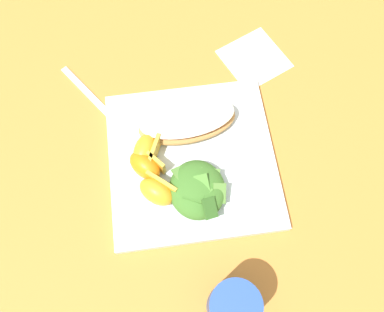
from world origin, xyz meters
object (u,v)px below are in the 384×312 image
object	(u,v)px
orange_wedge_front	(146,150)
metal_fork	(99,105)
white_plate	(192,160)
cheesy_pizza_bread	(186,121)
drinking_blue_cup	(233,307)
orange_wedge_middle	(146,165)
green_salad_pile	(198,189)
orange_wedge_rear	(157,191)
paper_napkin	(254,59)

from	to	relation	value
orange_wedge_front	metal_fork	bearing A→B (deg)	-145.92
white_plate	orange_wedge_front	size ratio (longest dim) A/B	4.04
cheesy_pizza_bread	orange_wedge_front	size ratio (longest dim) A/B	2.54
orange_wedge_front	metal_fork	xyz separation A→B (m)	(-0.12, -0.08, -0.03)
cheesy_pizza_bread	drinking_blue_cup	size ratio (longest dim) A/B	1.71
orange_wedge_middle	white_plate	bearing A→B (deg)	97.11
white_plate	green_salad_pile	xyz separation A→B (m)	(0.06, 0.00, 0.03)
white_plate	orange_wedge_middle	world-z (taller)	orange_wedge_middle
white_plate	metal_fork	xyz separation A→B (m)	(-0.13, -0.15, -0.01)
cheesy_pizza_bread	green_salad_pile	bearing A→B (deg)	1.93
cheesy_pizza_bread	orange_wedge_rear	xyz separation A→B (m)	(0.12, -0.06, 0.00)
white_plate	green_salad_pile	distance (m)	0.07
orange_wedge_middle	paper_napkin	bearing A→B (deg)	132.28
orange_wedge_rear	paper_napkin	xyz separation A→B (m)	(-0.25, 0.21, -0.03)
green_salad_pile	orange_wedge_rear	world-z (taller)	green_salad_pile
orange_wedge_middle	paper_napkin	xyz separation A→B (m)	(-0.21, 0.23, -0.03)
cheesy_pizza_bread	metal_fork	world-z (taller)	cheesy_pizza_bread
white_plate	green_salad_pile	world-z (taller)	green_salad_pile
metal_fork	drinking_blue_cup	xyz separation A→B (m)	(0.37, 0.18, 0.05)
white_plate	orange_wedge_rear	distance (m)	0.09
orange_wedge_middle	drinking_blue_cup	xyz separation A→B (m)	(0.23, 0.10, 0.02)
white_plate	paper_napkin	xyz separation A→B (m)	(-0.20, 0.15, -0.01)
green_salad_pile	paper_napkin	distance (m)	0.30
white_plate	orange_wedge_rear	world-z (taller)	orange_wedge_rear
green_salad_pile	orange_wedge_rear	size ratio (longest dim) A/B	1.52
orange_wedge_front	orange_wedge_rear	size ratio (longest dim) A/B	1.01
green_salad_pile	drinking_blue_cup	xyz separation A→B (m)	(0.18, 0.02, 0.02)
drinking_blue_cup	orange_wedge_front	bearing A→B (deg)	-159.00
cheesy_pizza_bread	orange_wedge_middle	world-z (taller)	orange_wedge_middle
orange_wedge_front	paper_napkin	size ratio (longest dim) A/B	0.63
white_plate	cheesy_pizza_bread	distance (m)	0.07
white_plate	orange_wedge_front	world-z (taller)	orange_wedge_front
orange_wedge_front	drinking_blue_cup	world-z (taller)	drinking_blue_cup
green_salad_pile	orange_wedge_rear	bearing A→B (deg)	-95.37
cheesy_pizza_bread	orange_wedge_front	distance (m)	0.09
orange_wedge_rear	paper_napkin	size ratio (longest dim) A/B	0.63
metal_fork	drinking_blue_cup	world-z (taller)	drinking_blue_cup
orange_wedge_front	paper_napkin	xyz separation A→B (m)	(-0.18, 0.22, -0.03)
orange_wedge_rear	drinking_blue_cup	bearing A→B (deg)	25.39
white_plate	metal_fork	bearing A→B (deg)	-130.87
cheesy_pizza_bread	orange_wedge_middle	size ratio (longest dim) A/B	2.56
orange_wedge_front	orange_wedge_rear	xyz separation A→B (m)	(0.07, 0.01, 0.00)
cheesy_pizza_bread	orange_wedge_front	bearing A→B (deg)	-57.69
white_plate	cheesy_pizza_bread	size ratio (longest dim) A/B	1.59
white_plate	drinking_blue_cup	world-z (taller)	drinking_blue_cup
orange_wedge_front	paper_napkin	bearing A→B (deg)	128.86
orange_wedge_rear	drinking_blue_cup	world-z (taller)	drinking_blue_cup
orange_wedge_front	orange_wedge_middle	distance (m)	0.03
white_plate	cheesy_pizza_bread	xyz separation A→B (m)	(-0.06, -0.00, 0.03)
drinking_blue_cup	paper_napkin	bearing A→B (deg)	164.10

